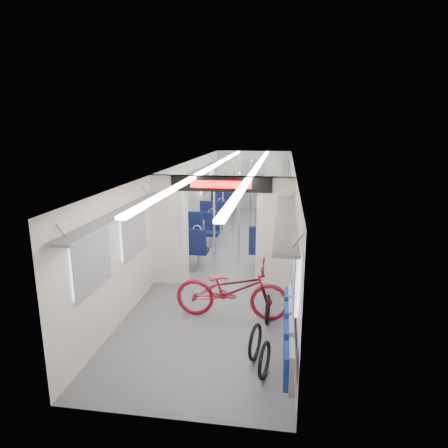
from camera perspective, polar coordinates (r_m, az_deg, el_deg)
name	(u,v)px	position (r m, az deg, el deg)	size (l,w,h in m)	color
carriage	(233,200)	(9.73, 1.25, 3.45)	(12.00, 12.02, 2.31)	#515456
bicycle	(232,290)	(6.97, 1.14, -9.34)	(0.69, 1.97, 1.04)	maroon
flip_bench	(289,331)	(5.63, 9.21, -14.82)	(0.12, 2.09, 0.49)	gray
bike_hoop_a	(264,362)	(5.61, 5.78, -18.99)	(0.51, 0.51, 0.05)	black
bike_hoop_b	(255,343)	(5.96, 4.47, -16.65)	(0.54, 0.54, 0.05)	black
bike_hoop_c	(268,311)	(6.90, 6.26, -12.26)	(0.52, 0.52, 0.05)	black
seat_bay_near_left	(196,236)	(10.16, -3.97, -1.75)	(0.89, 1.97, 1.07)	#0C1136
seat_bay_near_right	(271,235)	(10.25, 6.70, -1.52)	(0.93, 2.19, 1.13)	#0C1136
seat_bay_far_left	(219,208)	(13.53, -0.75, 2.23)	(0.89, 1.97, 1.07)	#0C1136
seat_bay_far_right	(275,207)	(13.75, 7.25, 2.49)	(0.95, 2.28, 1.16)	#0C1136
stanchion_near_left	(214,223)	(8.90, -1.41, 0.15)	(0.05, 0.05, 2.30)	silver
stanchion_near_right	(239,225)	(8.71, 2.11, -0.16)	(0.04, 0.04, 2.30)	silver
stanchion_far_left	(233,201)	(11.57, 1.30, 3.36)	(0.04, 0.04, 2.30)	silver
stanchion_far_right	(251,198)	(11.96, 3.83, 3.68)	(0.04, 0.04, 2.30)	silver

